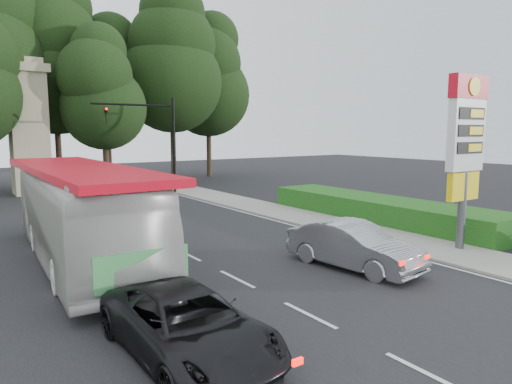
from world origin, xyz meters
TOP-DOWN VIEW (x-y plane):
  - ground at (0.00, 0.00)m, footprint 120.00×120.00m
  - road_surface at (0.00, 12.00)m, footprint 14.00×80.00m
  - sidewalk_right at (8.50, 12.00)m, footprint 3.00×80.00m
  - hedge at (11.50, 8.00)m, footprint 3.00×14.00m
  - gas_station_pylon at (9.20, 1.99)m, footprint 2.10×0.45m
  - traffic_signal_mast at (5.68, 24.00)m, footprint 6.10×0.35m
  - monument at (-2.00, 30.00)m, footprint 3.00×3.00m
  - tree_center_right at (1.00, 35.00)m, footprint 9.24×9.24m
  - tree_east_near at (6.00, 37.00)m, footprint 8.12×8.12m
  - tree_east_mid at (11.00, 33.00)m, footprint 9.52×9.52m
  - tree_far_east at (16.00, 35.00)m, footprint 8.68×8.68m
  - tree_monument_right at (3.50, 29.50)m, footprint 6.72×6.72m
  - transit_bus at (-3.50, 9.07)m, footprint 3.62×12.69m
  - sedan_silver at (4.00, 2.78)m, footprint 2.31×5.05m
  - suv_charcoal at (-3.53, 0.32)m, footprint 2.44×5.13m

SIDE VIEW (x-z plane):
  - ground at x=0.00m, z-range 0.00..0.00m
  - road_surface at x=0.00m, z-range 0.00..0.02m
  - sidewalk_right at x=8.50m, z-range 0.00..0.12m
  - hedge at x=11.50m, z-range 0.00..1.20m
  - suv_charcoal at x=-3.53m, z-range 0.00..1.41m
  - sedan_silver at x=4.00m, z-range 0.00..1.61m
  - transit_bus at x=-3.50m, z-range 0.00..3.50m
  - gas_station_pylon at x=9.20m, z-range 1.02..7.87m
  - traffic_signal_mast at x=5.68m, z-range 1.07..8.27m
  - monument at x=-2.00m, z-range 0.08..10.13m
  - tree_monument_right at x=3.50m, z-range 1.41..14.61m
  - tree_east_near at x=6.00m, z-range 1.71..17.66m
  - tree_far_east at x=16.00m, z-range 1.83..18.88m
  - tree_center_right at x=1.00m, z-range 1.94..20.09m
  - tree_east_mid at x=11.00m, z-range 2.00..20.70m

